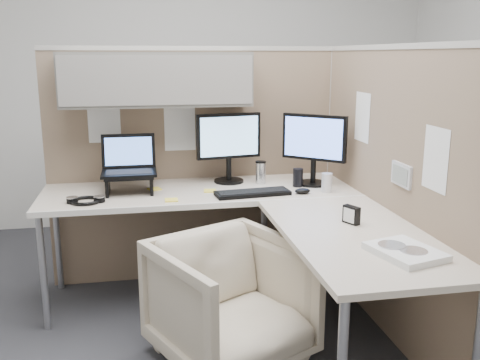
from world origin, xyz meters
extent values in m
plane|color=#2C2C30|center=(0.00, 0.00, 0.00)|extent=(4.50, 4.50, 0.00)
cube|color=#8C735B|center=(-0.10, 0.90, 0.80)|extent=(2.00, 0.05, 1.60)
cube|color=#A8A399|center=(-0.10, 0.90, 1.61)|extent=(2.00, 0.06, 0.03)
cube|color=slate|center=(-0.35, 0.75, 1.42)|extent=(1.20, 0.34, 0.34)
cube|color=gray|center=(-0.35, 0.57, 1.42)|extent=(1.18, 0.01, 0.30)
plane|color=white|center=(-0.70, 0.87, 1.15)|extent=(0.26, 0.00, 0.26)
plane|color=white|center=(-0.20, 0.87, 1.08)|extent=(0.26, 0.00, 0.26)
cube|color=#8C735B|center=(0.90, -0.10, 0.80)|extent=(0.05, 2.00, 1.60)
cube|color=#A8A399|center=(0.90, -0.10, 1.61)|extent=(0.06, 2.00, 0.03)
cube|color=#A8A399|center=(0.90, 0.90, 0.80)|extent=(0.06, 0.06, 1.60)
cube|color=silver|center=(0.87, -0.25, 0.96)|extent=(0.02, 0.20, 0.12)
cube|color=gray|center=(0.86, -0.25, 0.96)|extent=(0.00, 0.16, 0.09)
plane|color=white|center=(0.87, 0.30, 1.20)|extent=(0.00, 0.26, 0.26)
plane|color=white|center=(0.87, -0.55, 1.10)|extent=(0.00, 0.26, 0.26)
cube|color=beige|center=(-0.10, 0.54, 0.71)|extent=(2.00, 0.68, 0.03)
cube|color=beige|center=(0.54, -0.45, 0.71)|extent=(0.68, 1.30, 0.03)
cube|color=white|center=(-0.10, 0.20, 0.71)|extent=(2.00, 0.02, 0.03)
cylinder|color=gray|center=(-1.05, 0.25, 0.35)|extent=(0.04, 0.04, 0.70)
cylinder|color=gray|center=(-1.05, 0.83, 0.35)|extent=(0.04, 0.04, 0.70)
cylinder|color=gray|center=(0.25, 0.25, 0.35)|extent=(0.04, 0.04, 0.70)
imported|color=beige|center=(-0.04, -0.26, 0.36)|extent=(0.91, 0.89, 0.72)
cylinder|color=black|center=(0.11, 0.71, 0.74)|extent=(0.20, 0.20, 0.02)
cylinder|color=black|center=(0.11, 0.71, 0.82)|extent=(0.04, 0.04, 0.15)
cube|color=black|center=(0.11, 0.71, 1.05)|extent=(0.44, 0.10, 0.30)
cube|color=#8BBFF0|center=(0.11, 0.69, 1.05)|extent=(0.40, 0.07, 0.26)
cylinder|color=black|center=(0.65, 0.53, 0.74)|extent=(0.20, 0.20, 0.02)
cylinder|color=black|center=(0.65, 0.53, 0.82)|extent=(0.04, 0.04, 0.15)
cube|color=black|center=(0.65, 0.53, 1.05)|extent=(0.35, 0.32, 0.30)
cube|color=#5B85F9|center=(0.63, 0.52, 1.05)|extent=(0.30, 0.27, 0.26)
cube|color=black|center=(-0.55, 0.53, 0.84)|extent=(0.30, 0.24, 0.01)
cube|color=black|center=(-0.68, 0.53, 0.79)|extent=(0.02, 0.22, 0.12)
cube|color=black|center=(-0.41, 0.53, 0.79)|extent=(0.02, 0.22, 0.12)
cube|color=black|center=(-0.55, 0.53, 0.86)|extent=(0.34, 0.24, 0.02)
cube|color=black|center=(-0.55, 0.68, 0.97)|extent=(0.34, 0.06, 0.22)
cube|color=#598CF2|center=(-0.55, 0.67, 0.97)|extent=(0.30, 0.04, 0.18)
cube|color=black|center=(0.20, 0.34, 0.74)|extent=(0.47, 0.20, 0.02)
ellipsoid|color=black|center=(0.51, 0.31, 0.75)|extent=(0.10, 0.07, 0.03)
cylinder|color=silver|center=(0.31, 0.63, 0.80)|extent=(0.07, 0.07, 0.14)
cylinder|color=black|center=(0.31, 0.63, 0.88)|extent=(0.07, 0.07, 0.01)
cylinder|color=silver|center=(0.67, 0.33, 0.79)|extent=(0.07, 0.07, 0.12)
cylinder|color=black|center=(0.53, 0.50, 0.79)|extent=(0.07, 0.07, 0.12)
cube|color=#FFE443|center=(-0.39, 0.59, 0.73)|extent=(0.10, 0.10, 0.01)
cube|color=#FFE443|center=(-0.30, 0.30, 0.73)|extent=(0.08, 0.08, 0.01)
cube|color=#FFE443|center=(0.03, 0.31, 0.73)|extent=(0.10, 0.10, 0.01)
cube|color=#FFE443|center=(-0.05, 0.48, 0.73)|extent=(0.08, 0.08, 0.01)
torus|color=black|center=(-0.80, 0.35, 0.74)|extent=(0.19, 0.19, 0.02)
cylinder|color=black|center=(-0.88, 0.36, 0.75)|extent=(0.07, 0.07, 0.03)
cylinder|color=black|center=(-0.72, 0.35, 0.75)|extent=(0.07, 0.07, 0.03)
cube|color=white|center=(0.63, -0.78, 0.74)|extent=(0.31, 0.35, 0.03)
cylinder|color=silver|center=(0.65, -0.81, 0.76)|extent=(0.12, 0.12, 0.00)
cylinder|color=silver|center=(0.59, -0.73, 0.76)|extent=(0.12, 0.12, 0.00)
cube|color=black|center=(0.57, -0.31, 0.78)|extent=(0.07, 0.10, 0.09)
cube|color=white|center=(0.56, -0.32, 0.78)|extent=(0.03, 0.07, 0.07)
camera|label=1|loc=(-0.48, -2.77, 1.57)|focal=40.00mm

